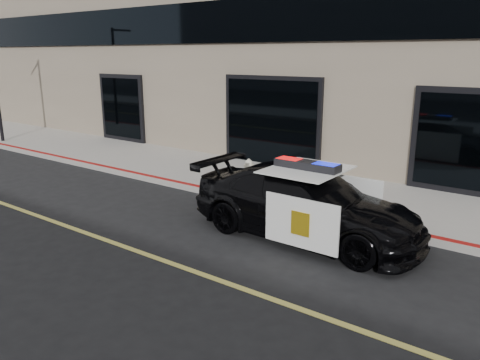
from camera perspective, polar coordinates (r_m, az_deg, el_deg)
The scene contains 4 objects.
ground at distance 9.29m, azimuth -14.69°, elevation -7.61°, with size 120.00×120.00×0.00m, color black.
sidewalk_n at distance 13.00m, azimuth 3.41°, elevation -0.24°, with size 60.00×3.50×0.15m, color gray.
police_car at distance 9.25m, azimuth 8.02°, elevation -2.80°, with size 2.19×4.72×1.53m.
fire_hydrant at distance 12.31m, azimuth 1.05°, elevation 0.87°, with size 0.32×0.45×0.71m.
Camera 1 is at (6.78, -5.29, 3.51)m, focal length 35.00 mm.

